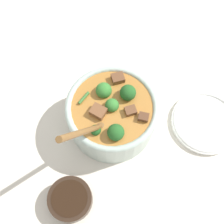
% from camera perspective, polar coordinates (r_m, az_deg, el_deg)
% --- Properties ---
extents(ground_plane, '(4.00, 4.00, 0.00)m').
position_cam_1_polar(ground_plane, '(0.76, -0.00, -2.12)').
color(ground_plane, silver).
extents(stew_bowl, '(0.26, 0.23, 0.30)m').
position_cam_1_polar(stew_bowl, '(0.70, -0.00, -0.27)').
color(stew_bowl, '#B2C6BC').
rests_on(stew_bowl, ground_plane).
extents(condiment_bowl, '(0.10, 0.10, 0.04)m').
position_cam_1_polar(condiment_bowl, '(0.70, -8.47, -17.11)').
color(condiment_bowl, black).
rests_on(condiment_bowl, ground_plane).
extents(empty_plate, '(0.18, 0.18, 0.02)m').
position_cam_1_polar(empty_plate, '(0.79, 18.41, -1.94)').
color(empty_plate, white).
rests_on(empty_plate, ground_plane).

